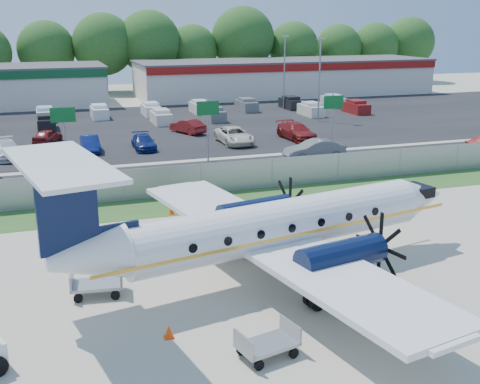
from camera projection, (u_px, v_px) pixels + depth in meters
name	position (u px, v px, depth m)	size (l,w,h in m)	color
ground	(283.00, 277.00, 26.70)	(170.00, 170.00, 0.00)	#B7B09B
grass_verge	(209.00, 202.00, 37.63)	(170.00, 4.00, 0.02)	#2D561E
access_road	(183.00, 175.00, 44.00)	(170.00, 8.00, 0.02)	black
parking_lot	(137.00, 128.00, 63.13)	(170.00, 32.00, 0.02)	black
perimeter_fence	(201.00, 179.00, 39.18)	(120.00, 0.06, 1.99)	gray
building_east	(285.00, 77.00, 90.39)	(44.40, 12.40, 5.24)	silver
sign_left	(64.00, 124.00, 44.11)	(1.80, 0.26, 5.00)	gray
sign_mid	(208.00, 117.00, 47.49)	(1.80, 0.26, 5.00)	gray
sign_right	(333.00, 110.00, 50.86)	(1.80, 0.26, 5.00)	gray
light_pole_ne	(320.00, 74.00, 65.99)	(0.90, 0.35, 9.09)	gray
light_pole_se	(284.00, 67.00, 75.10)	(0.90, 0.35, 9.09)	gray
tree_line	(102.00, 92.00, 94.10)	(112.00, 6.00, 14.00)	#224F17
aircraft	(273.00, 226.00, 25.94)	(20.67, 20.26, 6.31)	silver
baggage_cart_near	(267.00, 343.00, 20.29)	(2.22, 1.62, 1.05)	gray
baggage_cart_far	(97.00, 284.00, 24.83)	(2.25, 1.54, 1.10)	gray
cone_port_wing	(169.00, 332.00, 21.57)	(0.35, 0.35, 0.50)	#FF3E08
cone_starboard_wing	(171.00, 210.00, 35.28)	(0.35, 0.35, 0.50)	#FF3E08
road_car_mid	(314.00, 160.00, 48.90)	(1.75, 5.02, 1.65)	#595B5E
parked_car_a	(7.00, 158.00, 49.47)	(2.07, 5.09, 1.48)	silver
parked_car_b	(91.00, 152.00, 51.96)	(1.46, 4.20, 1.38)	navy
parked_car_c	(144.00, 149.00, 52.91)	(1.80, 4.42, 1.28)	navy
parked_car_d	(234.00, 144.00, 55.30)	(2.52, 5.45, 1.52)	beige
parked_car_e	(296.00, 139.00, 57.22)	(2.18, 5.36, 1.56)	maroon
parked_car_f	(48.00, 143.00, 55.42)	(1.58, 3.93, 1.34)	maroon
parked_car_g	(188.00, 133.00, 60.32)	(1.50, 4.31, 1.42)	maroon
far_parking_rows	(130.00, 121.00, 67.69)	(56.00, 10.00, 1.60)	gray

